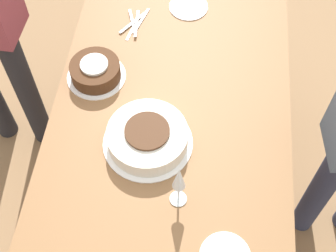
% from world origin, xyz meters
% --- Properties ---
extents(ground_plane, '(12.00, 12.00, 0.00)m').
position_xyz_m(ground_plane, '(0.00, 0.00, 0.00)').
color(ground_plane, '#8E6B47').
extents(dining_table, '(1.69, 0.97, 0.76)m').
position_xyz_m(dining_table, '(0.00, 0.00, 0.66)').
color(dining_table, brown).
rests_on(dining_table, ground_plane).
extents(cake_center_white, '(0.35, 0.35, 0.09)m').
position_xyz_m(cake_center_white, '(0.05, -0.07, 0.80)').
color(cake_center_white, white).
rests_on(cake_center_white, dining_table).
extents(cake_front_chocolate, '(0.25, 0.25, 0.09)m').
position_xyz_m(cake_front_chocolate, '(-0.25, -0.34, 0.80)').
color(cake_front_chocolate, white).
rests_on(cake_front_chocolate, dining_table).
extents(wine_glass_far, '(0.06, 0.06, 0.23)m').
position_xyz_m(wine_glass_far, '(0.28, 0.07, 0.92)').
color(wine_glass_far, silver).
rests_on(wine_glass_far, dining_table).
extents(dessert_plate_left, '(0.18, 0.18, 0.01)m').
position_xyz_m(dessert_plate_left, '(-0.72, 0.02, 0.77)').
color(dessert_plate_left, silver).
rests_on(dessert_plate_left, dining_table).
extents(fork_pile, '(0.21, 0.12, 0.01)m').
position_xyz_m(fork_pile, '(-0.57, -0.22, 0.77)').
color(fork_pile, silver).
rests_on(fork_pile, dining_table).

